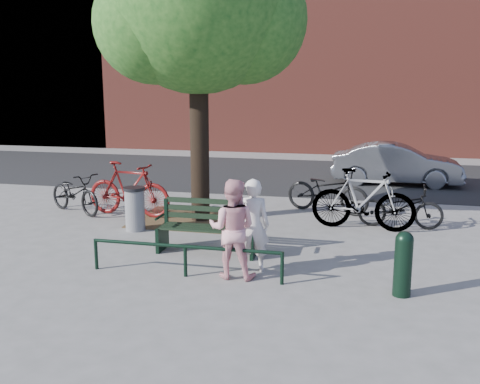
% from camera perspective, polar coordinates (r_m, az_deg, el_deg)
% --- Properties ---
extents(ground, '(90.00, 90.00, 0.00)m').
position_cam_1_polar(ground, '(9.48, -3.48, -6.50)').
color(ground, gray).
rests_on(ground, ground).
extents(dirt_pit, '(2.40, 2.00, 0.02)m').
position_cam_1_polar(dirt_pit, '(11.78, -5.14, -2.89)').
color(dirt_pit, brown).
rests_on(dirt_pit, ground).
extents(road, '(40.00, 7.00, 0.01)m').
position_cam_1_polar(road, '(17.58, 4.34, 1.88)').
color(road, black).
rests_on(road, ground).
extents(townhouse_row, '(45.00, 4.00, 14.00)m').
position_cam_1_polar(townhouse_row, '(24.99, 7.73, 19.02)').
color(townhouse_row, brown).
rests_on(townhouse_row, ground).
extents(park_bench, '(1.74, 0.54, 0.97)m').
position_cam_1_polar(park_bench, '(9.42, -3.38, -3.58)').
color(park_bench, black).
rests_on(park_bench, ground).
extents(guard_railing, '(3.06, 0.06, 0.51)m').
position_cam_1_polar(guard_railing, '(8.27, -5.87, -6.31)').
color(guard_railing, black).
rests_on(guard_railing, ground).
extents(street_tree, '(4.20, 3.80, 6.50)m').
position_cam_1_polar(street_tree, '(11.44, -4.28, 18.97)').
color(street_tree, black).
rests_on(street_tree, ground).
extents(person_left, '(0.60, 0.45, 1.49)m').
position_cam_1_polar(person_left, '(8.38, 1.33, -3.58)').
color(person_left, silver).
rests_on(person_left, ground).
extents(person_right, '(0.76, 0.60, 1.53)m').
position_cam_1_polar(person_right, '(8.11, -0.82, -3.94)').
color(person_right, pink).
rests_on(person_right, ground).
extents(bollard, '(0.25, 0.25, 0.93)m').
position_cam_1_polar(bollard, '(7.81, 17.01, -7.10)').
color(bollard, black).
rests_on(bollard, ground).
extents(litter_bin, '(0.43, 0.43, 0.89)m').
position_cam_1_polar(litter_bin, '(10.99, -11.15, -1.75)').
color(litter_bin, gray).
rests_on(litter_bin, ground).
extents(bicycle_a, '(1.88, 1.38, 0.94)m').
position_cam_1_polar(bicycle_a, '(12.82, -17.20, -0.08)').
color(bicycle_a, black).
rests_on(bicycle_a, ground).
extents(bicycle_b, '(2.10, 0.83, 1.23)m').
position_cam_1_polar(bicycle_b, '(12.18, -11.78, 0.30)').
color(bicycle_b, '#5D0E0D').
rests_on(bicycle_b, ground).
extents(bicycle_c, '(2.10, 1.28, 1.04)m').
position_cam_1_polar(bicycle_c, '(12.44, 9.32, 0.18)').
color(bicycle_c, black).
rests_on(bicycle_c, ground).
extents(bicycle_d, '(2.12, 0.77, 1.25)m').
position_cam_1_polar(bicycle_d, '(11.09, 13.00, -0.79)').
color(bicycle_d, gray).
rests_on(bicycle_d, ground).
extents(bicycle_e, '(1.71, 0.64, 0.89)m').
position_cam_1_polar(bicycle_e, '(11.46, 16.74, -1.51)').
color(bicycle_e, black).
rests_on(bicycle_e, ground).
extents(parked_car, '(3.74, 1.41, 1.22)m').
position_cam_1_polar(parked_car, '(16.39, 16.35, 2.89)').
color(parked_car, slate).
rests_on(parked_car, ground).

